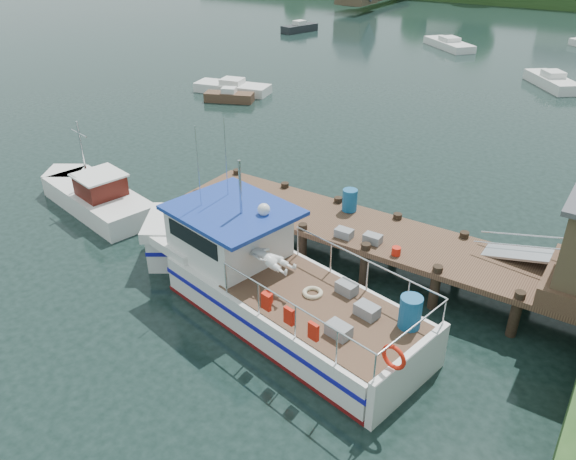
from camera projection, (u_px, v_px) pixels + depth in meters
The scene contains 9 objects.
ground_plane at pixel (331, 251), 21.42m from camera, with size 160.00×160.00×0.00m, color black.
dock at pixel (519, 249), 17.20m from camera, with size 16.60×3.00×4.78m.
lobster_boat at pixel (260, 277), 18.01m from camera, with size 11.91×5.42×5.73m.
work_boat at pixel (94, 195), 24.31m from camera, with size 7.30×3.46×3.82m.
moored_rowboat at pixel (229, 96), 38.59m from camera, with size 3.51×2.34×0.97m.
moored_a at pixel (232, 87), 40.59m from camera, with size 5.73×3.00×1.01m.
moored_b at pixel (552, 81), 41.91m from camera, with size 4.80×5.31×1.18m.
moored_d at pixel (449, 44), 54.42m from camera, with size 6.12×5.61×1.06m.
moored_e at pixel (299, 28), 62.12m from camera, with size 2.53×4.56×1.20m.
Camera 1 is at (8.70, -16.20, 11.14)m, focal length 35.00 mm.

